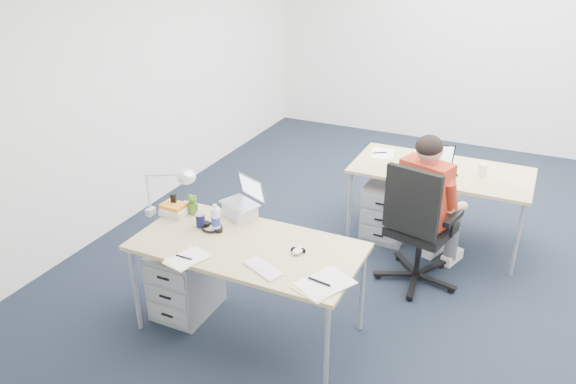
% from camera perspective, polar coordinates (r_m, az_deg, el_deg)
% --- Properties ---
extents(floor, '(7.00, 7.00, 0.00)m').
position_cam_1_polar(floor, '(5.08, 13.45, -8.12)').
color(floor, black).
rests_on(floor, ground).
extents(room, '(6.02, 7.02, 2.80)m').
position_cam_1_polar(room, '(4.40, 15.72, 10.87)').
color(room, white).
rests_on(room, ground).
extents(desk_near, '(1.60, 0.80, 0.73)m').
position_cam_1_polar(desk_near, '(3.98, -4.15, -5.93)').
color(desk_near, tan).
rests_on(desk_near, ground).
extents(desk_far, '(1.60, 0.80, 0.73)m').
position_cam_1_polar(desk_far, '(5.36, 15.26, 1.80)').
color(desk_far, tan).
rests_on(desk_far, ground).
extents(office_chair, '(0.83, 0.83, 1.10)m').
position_cam_1_polar(office_chair, '(4.82, 12.96, -5.70)').
color(office_chair, black).
rests_on(office_chair, ground).
extents(seated_person, '(0.54, 0.76, 1.29)m').
position_cam_1_polar(seated_person, '(4.80, 14.36, -1.32)').
color(seated_person, '#AC3018').
rests_on(seated_person, ground).
extents(drawer_pedestal_near, '(0.40, 0.50, 0.55)m').
position_cam_1_polar(drawer_pedestal_near, '(4.46, -10.33, -8.77)').
color(drawer_pedestal_near, '#95989A').
rests_on(drawer_pedestal_near, ground).
extents(drawer_pedestal_far, '(0.40, 0.50, 0.55)m').
position_cam_1_polar(drawer_pedestal_far, '(5.50, 10.07, -1.73)').
color(drawer_pedestal_far, '#95989A').
rests_on(drawer_pedestal_far, ground).
extents(silver_laptop, '(0.35, 0.32, 0.30)m').
position_cam_1_polar(silver_laptop, '(4.26, -4.93, -0.71)').
color(silver_laptop, silver).
rests_on(silver_laptop, desk_near).
extents(wireless_keyboard, '(0.31, 0.22, 0.01)m').
position_cam_1_polar(wireless_keyboard, '(3.68, -2.56, -7.78)').
color(wireless_keyboard, white).
rests_on(wireless_keyboard, desk_near).
extents(computer_mouse, '(0.08, 0.11, 0.04)m').
position_cam_1_polar(computer_mouse, '(3.84, 1.00, -6.01)').
color(computer_mouse, white).
rests_on(computer_mouse, desk_near).
extents(headphones, '(0.23, 0.20, 0.03)m').
position_cam_1_polar(headphones, '(4.17, -7.73, -3.53)').
color(headphones, black).
rests_on(headphones, desk_near).
extents(can_koozie, '(0.07, 0.07, 0.11)m').
position_cam_1_polar(can_koozie, '(4.19, -8.89, -2.84)').
color(can_koozie, '#13163B').
rests_on(can_koozie, desk_near).
extents(water_bottle, '(0.08, 0.08, 0.21)m').
position_cam_1_polar(water_bottle, '(4.10, -7.36, -2.62)').
color(water_bottle, silver).
rests_on(water_bottle, desk_near).
extents(bear_figurine, '(0.10, 0.08, 0.17)m').
position_cam_1_polar(bear_figurine, '(4.37, -9.64, -1.23)').
color(bear_figurine, '#346B1C').
rests_on(bear_figurine, desk_near).
extents(book_stack, '(0.21, 0.17, 0.09)m').
position_cam_1_polar(book_stack, '(4.41, -11.50, -1.73)').
color(book_stack, silver).
rests_on(book_stack, desk_near).
extents(cordless_phone, '(0.05, 0.03, 0.16)m').
position_cam_1_polar(cordless_phone, '(4.43, -11.51, -1.14)').
color(cordless_phone, black).
rests_on(cordless_phone, desk_near).
extents(papers_left, '(0.26, 0.31, 0.01)m').
position_cam_1_polar(papers_left, '(3.84, -10.32, -6.70)').
color(papers_left, '#D8DE80').
rests_on(papers_left, desk_near).
extents(papers_right, '(0.36, 0.41, 0.01)m').
position_cam_1_polar(papers_right, '(3.54, 3.54, -9.32)').
color(papers_right, '#D8DE80').
rests_on(papers_right, desk_near).
extents(sunglasses, '(0.11, 0.07, 0.02)m').
position_cam_1_polar(sunglasses, '(3.85, 1.05, -5.97)').
color(sunglasses, black).
rests_on(sunglasses, desk_near).
extents(desk_lamp, '(0.44, 0.27, 0.47)m').
position_cam_1_polar(desk_lamp, '(4.28, -12.59, 0.11)').
color(desk_lamp, silver).
rests_on(desk_lamp, desk_near).
extents(dark_laptop, '(0.42, 0.41, 0.24)m').
position_cam_1_polar(dark_laptop, '(5.24, 15.05, 3.24)').
color(dark_laptop, black).
rests_on(dark_laptop, desk_far).
extents(far_cup, '(0.08, 0.08, 0.11)m').
position_cam_1_polar(far_cup, '(5.30, 19.16, 2.16)').
color(far_cup, white).
rests_on(far_cup, desk_far).
extents(far_papers, '(0.28, 0.35, 0.01)m').
position_cam_1_polar(far_papers, '(5.56, 9.49, 3.83)').
color(far_papers, white).
rests_on(far_papers, desk_far).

